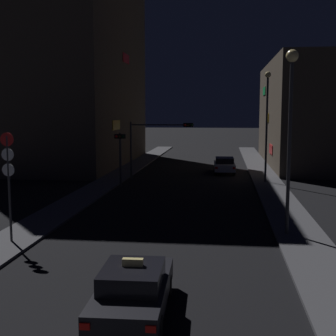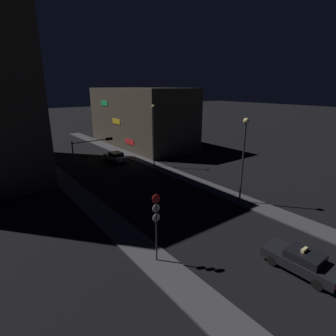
{
  "view_description": "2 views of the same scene",
  "coord_description": "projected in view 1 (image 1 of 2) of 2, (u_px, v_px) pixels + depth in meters",
  "views": [
    {
      "loc": [
        2.72,
        -4.76,
        5.53
      ],
      "look_at": [
        -0.13,
        18.66,
        2.6
      ],
      "focal_mm": 48.89,
      "sensor_mm": 36.0,
      "label": 1
    },
    {
      "loc": [
        -14.39,
        0.86,
        10.79
      ],
      "look_at": [
        0.71,
        20.66,
        3.17
      ],
      "focal_mm": 28.55,
      "sensor_mm": 36.0,
      "label": 2
    }
  ],
  "objects": [
    {
      "name": "traffic_light_left_kerb",
      "position": [
        120.0,
        148.0,
        33.47
      ],
      "size": [
        0.8,
        0.42,
        3.96
      ],
      "color": "#2D2D33",
      "rests_on": "ground_plane"
    },
    {
      "name": "sidewalk_left",
      "position": [
        114.0,
        178.0,
        37.4
      ],
      "size": [
        2.26,
        66.89,
        0.12
      ],
      "primitive_type": "cube",
      "color": "#424247",
      "rests_on": "ground_plane"
    },
    {
      "name": "building_facade_right",
      "position": [
        317.0,
        114.0,
        47.38
      ],
      "size": [
        10.15,
        22.77,
        10.56
      ],
      "color": "#473D33",
      "rests_on": "ground_plane"
    },
    {
      "name": "sign_pole_left",
      "position": [
        9.0,
        176.0,
        18.84
      ],
      "size": [
        0.57,
        0.1,
        4.55
      ],
      "color": "#2D2D33",
      "rests_on": "sidewalk_left"
    },
    {
      "name": "street_lamp_near_block",
      "position": [
        291.0,
        108.0,
        19.7
      ],
      "size": [
        0.54,
        0.54,
        8.02
      ],
      "color": "#2D2D33",
      "rests_on": "sidewalk_right"
    },
    {
      "name": "taxi",
      "position": [
        133.0,
        290.0,
        12.36
      ],
      "size": [
        1.94,
        4.5,
        1.62
      ],
      "color": "black",
      "rests_on": "ground_plane"
    },
    {
      "name": "traffic_light_overhead",
      "position": [
        157.0,
        137.0,
        37.0
      ],
      "size": [
        5.18,
        0.42,
        4.69
      ],
      "color": "#2D2D33",
      "rests_on": "ground_plane"
    },
    {
      "name": "far_car",
      "position": [
        224.0,
        165.0,
        41.13
      ],
      "size": [
        1.94,
        4.5,
        1.42
      ],
      "color": "#B7B7BC",
      "rests_on": "ground_plane"
    },
    {
      "name": "sidewalk_right",
      "position": [
        267.0,
        181.0,
        35.92
      ],
      "size": [
        2.26,
        66.89,
        0.12
      ],
      "primitive_type": "cube",
      "color": "#424247",
      "rests_on": "ground_plane"
    },
    {
      "name": "street_lamp_far_block",
      "position": [
        267.0,
        113.0,
        34.63
      ],
      "size": [
        0.45,
        0.45,
        8.37
      ],
      "color": "#2D2D33",
      "rests_on": "sidewalk_right"
    },
    {
      "name": "building_facade_left",
      "position": [
        69.0,
        50.0,
        47.05
      ],
      "size": [
        11.89,
        23.18,
        23.62
      ],
      "color": "#473D33",
      "rests_on": "ground_plane"
    }
  ]
}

